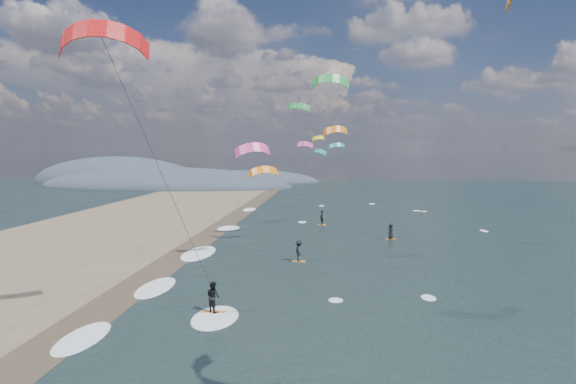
{
  "coord_description": "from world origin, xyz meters",
  "views": [
    {
      "loc": [
        1.62,
        -16.6,
        9.59
      ],
      "look_at": [
        -1.0,
        12.0,
        7.0
      ],
      "focal_mm": 30.0,
      "sensor_mm": 36.0,
      "label": 1
    }
  ],
  "objects": [
    {
      "name": "wet_sand_strip",
      "position": [
        -12.0,
        10.0,
        0.0
      ],
      "size": [
        3.0,
        240.0,
        0.0
      ],
      "primitive_type": "cube",
      "color": "#382D23",
      "rests_on": "ground"
    },
    {
      "name": "coastal_hills",
      "position": [
        -44.84,
        107.86,
        0.0
      ],
      "size": [
        80.0,
        41.0,
        15.0
      ],
      "color": "#3D4756",
      "rests_on": "ground"
    },
    {
      "name": "kitesurfer_near_b",
      "position": [
        -7.64,
        6.01,
        10.54
      ],
      "size": [
        7.22,
        8.64,
        15.8
      ],
      "color": "orange",
      "rests_on": "ground"
    },
    {
      "name": "far_kitesurfers",
      "position": [
        1.53,
        30.62,
        0.9
      ],
      "size": [
        10.15,
        21.01,
        1.85
      ],
      "color": "orange",
      "rests_on": "ground"
    },
    {
      "name": "bg_kite_field",
      "position": [
        -1.37,
        54.31,
        11.42
      ],
      "size": [
        11.86,
        67.23,
        9.65
      ],
      "color": "orange",
      "rests_on": "ground"
    },
    {
      "name": "shoreline_surf",
      "position": [
        -10.8,
        14.75,
        0.0
      ],
      "size": [
        2.4,
        79.4,
        0.11
      ],
      "color": "white",
      "rests_on": "ground"
    }
  ]
}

